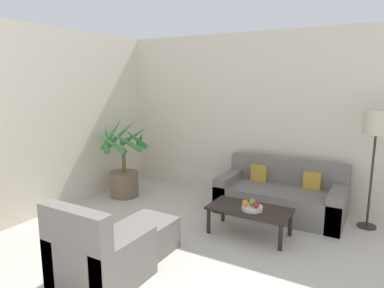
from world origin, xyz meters
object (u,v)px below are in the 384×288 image
at_px(potted_palm, 124,168).
at_px(armchair, 99,256).
at_px(floor_lamp, 376,129).
at_px(coffee_table, 249,211).
at_px(apple_green, 252,202).
at_px(fruit_bowl, 252,208).
at_px(sofa_loveseat, 281,196).
at_px(apple_red, 256,205).
at_px(ottoman, 148,235).
at_px(orange_fruit, 245,203).

relative_size(potted_palm, armchair, 1.55).
relative_size(floor_lamp, coffee_table, 1.54).
bearing_deg(apple_green, fruit_bowl, -70.49).
distance_m(sofa_loveseat, apple_green, 0.95).
xyz_separation_m(floor_lamp, apple_red, (-1.18, -1.08, -0.89)).
bearing_deg(ottoman, armchair, -91.68).
bearing_deg(apple_green, armchair, -118.50).
relative_size(floor_lamp, apple_red, 21.66).
bearing_deg(apple_red, floor_lamp, 42.54).
xyz_separation_m(apple_green, ottoman, (-0.90, -0.95, -0.27)).
relative_size(armchair, ottoman, 1.56).
relative_size(potted_palm, ottoman, 2.42).
bearing_deg(apple_red, sofa_loveseat, 88.17).
bearing_deg(fruit_bowl, floor_lamp, 40.47).
relative_size(potted_palm, floor_lamp, 0.84).
bearing_deg(floor_lamp, ottoman, -137.44).
bearing_deg(coffee_table, potted_palm, 171.87).
bearing_deg(sofa_loveseat, potted_palm, -167.22).
xyz_separation_m(potted_palm, fruit_bowl, (2.41, -0.39, -0.12)).
relative_size(potted_palm, apple_red, 18.12).
relative_size(apple_red, apple_green, 0.87).
xyz_separation_m(apple_green, armchair, (-0.93, -1.70, -0.18)).
distance_m(fruit_bowl, apple_green, 0.08).
height_order(floor_lamp, ottoman, floor_lamp).
xyz_separation_m(coffee_table, fruit_bowl, (0.06, -0.05, 0.07)).
bearing_deg(apple_green, sofa_loveseat, 83.81).
bearing_deg(coffee_table, apple_red, -35.38).
xyz_separation_m(potted_palm, floor_lamp, (3.65, 0.67, 0.84)).
xyz_separation_m(sofa_loveseat, apple_red, (-0.03, -0.98, 0.18)).
relative_size(orange_fruit, armchair, 0.09).
height_order(apple_green, orange_fruit, apple_green).
distance_m(coffee_table, fruit_bowl, 0.11).
xyz_separation_m(potted_palm, apple_green, (2.40, -0.36, -0.05)).
xyz_separation_m(sofa_loveseat, floor_lamp, (1.15, 0.10, 1.08)).
bearing_deg(armchair, coffee_table, 62.99).
relative_size(potted_palm, orange_fruit, 17.11).
height_order(floor_lamp, apple_red, floor_lamp).
bearing_deg(coffee_table, sofa_loveseat, 80.86).
xyz_separation_m(potted_palm, sofa_loveseat, (2.50, 0.57, -0.24)).
relative_size(apple_red, ottoman, 0.13).
relative_size(apple_green, orange_fruit, 1.09).
xyz_separation_m(floor_lamp, orange_fruit, (-1.32, -1.09, -0.89)).
relative_size(fruit_bowl, orange_fruit, 3.42).
distance_m(sofa_loveseat, ottoman, 2.13).
relative_size(sofa_loveseat, floor_lamp, 1.13).
bearing_deg(floor_lamp, apple_green, -140.61).
bearing_deg(armchair, apple_green, 61.50).
xyz_separation_m(fruit_bowl, orange_fruit, (-0.08, -0.03, 0.06)).
bearing_deg(apple_green, orange_fruit, -137.74).
bearing_deg(fruit_bowl, apple_green, 109.51).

